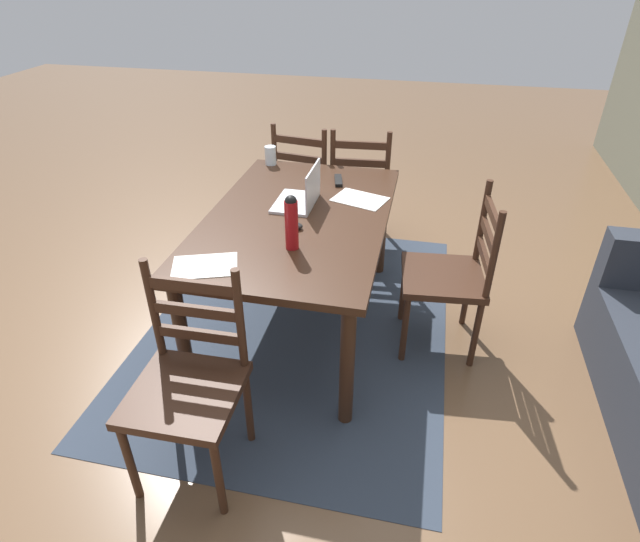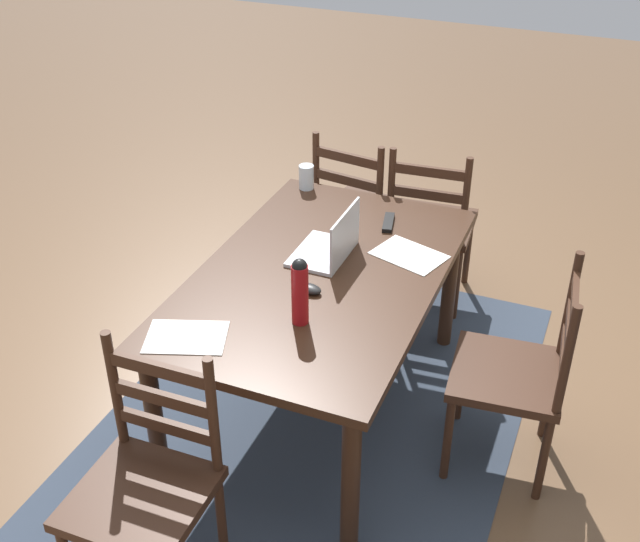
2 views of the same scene
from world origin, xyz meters
TOP-DOWN VIEW (x-y plane):
  - ground_plane at (0.00, 0.00)m, footprint 14.00×14.00m
  - area_rug at (0.00, 0.00)m, footprint 2.41×1.78m
  - dining_table at (0.00, 0.00)m, footprint 1.57×0.98m
  - chair_far_head at (-0.00, 0.86)m, footprint 0.48×0.48m
  - chair_left_far at (-1.08, 0.20)m, footprint 0.47×0.47m
  - chair_left_near at (-1.08, -0.20)m, footprint 0.50×0.50m
  - chair_right_near at (1.07, -0.20)m, footprint 0.45×0.45m
  - laptop at (-0.14, -0.00)m, footprint 0.32×0.22m
  - water_bottle at (0.36, 0.06)m, footprint 0.06×0.06m
  - drinking_glass at (-0.72, -0.37)m, footprint 0.08×0.08m
  - computer_mouse at (0.16, 0.02)m, footprint 0.08×0.11m
  - tv_remote at (-0.51, 0.13)m, footprint 0.18×0.08m
  - paper_stack_left at (-0.27, 0.30)m, footprint 0.29×0.35m
  - paper_stack_right at (0.61, -0.29)m, footprint 0.30×0.35m

SIDE VIEW (x-z plane):
  - ground_plane at x=0.00m, z-range 0.00..0.00m
  - area_rug at x=0.00m, z-range 0.00..0.01m
  - chair_far_head at x=0.00m, z-range -0.01..0.94m
  - chair_left_far at x=-1.08m, z-range -0.01..0.94m
  - chair_left_near at x=-1.08m, z-range -0.01..0.94m
  - chair_right_near at x=1.07m, z-range -0.01..0.94m
  - dining_table at x=0.00m, z-range 0.28..1.03m
  - paper_stack_left at x=-0.27m, z-range 0.74..0.75m
  - paper_stack_right at x=0.61m, z-range 0.74..0.75m
  - tv_remote at x=-0.51m, z-range 0.74..0.76m
  - computer_mouse at x=0.16m, z-range 0.74..0.78m
  - laptop at x=-0.14m, z-range 0.69..0.91m
  - drinking_glass at x=-0.72m, z-range 0.74..0.87m
  - water_bottle at x=0.36m, z-range 0.75..1.03m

